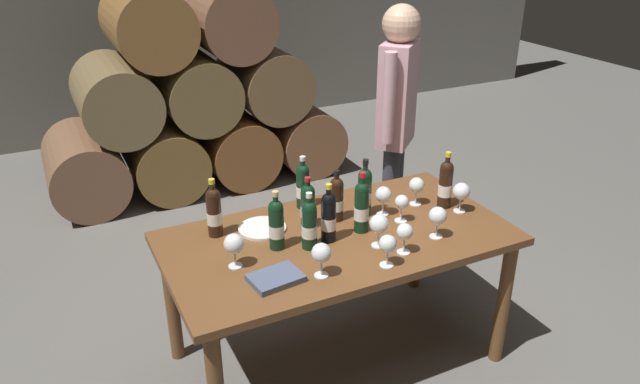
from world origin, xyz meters
TOP-DOWN VIEW (x-y plane):
  - ground_plane at (0.00, 0.00)m, footprint 14.00×14.00m
  - barrel_stack at (-0.00, 2.60)m, footprint 2.49×0.90m
  - dining_table at (0.00, 0.00)m, footprint 1.70×0.90m
  - wine_bottle_0 at (-0.18, -0.04)m, footprint 0.07×0.07m
  - wine_bottle_1 at (-0.09, 0.14)m, footprint 0.07×0.07m
  - wine_bottle_2 at (0.07, 0.15)m, footprint 0.07×0.07m
  - wine_bottle_3 at (-0.54, 0.27)m, footprint 0.07×0.07m
  - wine_bottle_4 at (0.66, 0.03)m, footprint 0.07×0.07m
  - wine_bottle_5 at (-0.31, 0.02)m, footprint 0.07×0.07m
  - wine_bottle_6 at (-0.06, -0.02)m, footprint 0.07×0.07m
  - wine_bottle_7 at (-0.02, 0.36)m, footprint 0.07×0.07m
  - wine_bottle_8 at (0.12, -0.01)m, footprint 0.07×0.07m
  - wine_bottle_9 at (0.22, 0.13)m, footprint 0.07×0.07m
  - wine_glass_0 at (-0.23, -0.29)m, footprint 0.09×0.09m
  - wine_glass_1 at (0.12, -0.18)m, footprint 0.09×0.09m
  - wine_glass_2 at (0.20, -0.28)m, footprint 0.08×0.08m
  - wine_glass_3 at (0.70, -0.06)m, footprint 0.09×0.09m
  - wine_glass_4 at (0.31, 0.09)m, footprint 0.09×0.09m
  - wine_glass_5 at (0.54, 0.12)m, footprint 0.08×0.08m
  - wine_glass_6 at (0.42, -0.23)m, footprint 0.09×0.09m
  - wine_glass_7 at (0.07, -0.34)m, footprint 0.08×0.08m
  - wine_glass_8 at (-0.55, -0.05)m, footprint 0.09×0.09m
  - wine_glass_9 at (0.36, -0.01)m, footprint 0.07×0.07m
  - tasting_notebook at (-0.43, -0.24)m, footprint 0.24×0.19m
  - serving_plate at (-0.31, 0.22)m, footprint 0.24×0.24m
  - sommelier_presenting at (0.80, 0.75)m, footprint 0.38×0.36m

SIDE VIEW (x-z plane):
  - ground_plane at x=0.00m, z-range 0.00..0.00m
  - dining_table at x=0.00m, z-range 0.29..1.05m
  - barrel_stack at x=0.00m, z-range -0.12..1.57m
  - serving_plate at x=-0.31m, z-range 0.76..0.77m
  - tasting_notebook at x=-0.43m, z-range 0.76..0.79m
  - wine_glass_9 at x=0.36m, z-range 0.79..0.94m
  - wine_glass_2 at x=0.20m, z-range 0.79..0.94m
  - wine_glass_7 at x=0.07m, z-range 0.79..0.95m
  - wine_glass_5 at x=0.54m, z-range 0.79..0.95m
  - wine_glass_4 at x=0.31m, z-range 0.79..0.95m
  - wine_glass_0 at x=-0.23m, z-range 0.79..0.95m
  - wine_glass_6 at x=0.42m, z-range 0.79..0.95m
  - wine_glass_3 at x=0.70m, z-range 0.79..0.96m
  - wine_glass_8 at x=-0.55m, z-range 0.79..0.96m
  - wine_glass_1 at x=0.12m, z-range 0.79..0.96m
  - wine_bottle_1 at x=-0.09m, z-range 0.74..1.02m
  - wine_bottle_2 at x=0.07m, z-range 0.74..1.02m
  - wine_bottle_0 at x=-0.18m, z-range 0.74..1.03m
  - wine_bottle_7 at x=-0.02m, z-range 0.74..1.03m
  - wine_bottle_5 at x=-0.31m, z-range 0.74..1.04m
  - wine_bottle_6 at x=-0.06m, z-range 0.74..1.04m
  - wine_bottle_3 at x=-0.54m, z-range 0.74..1.04m
  - wine_bottle_9 at x=0.22m, z-range 0.74..1.05m
  - wine_bottle_4 at x=0.66m, z-range 0.74..1.05m
  - wine_bottle_8 at x=0.12m, z-range 0.74..1.05m
  - sommelier_presenting at x=0.80m, z-range 0.19..1.90m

